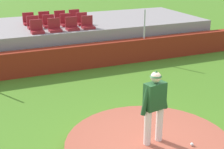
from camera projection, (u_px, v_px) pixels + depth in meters
The scene contains 18 objects.
pitchers_mound at pixel (149, 146), 7.49m from camera, with size 3.81×3.81×0.23m, color #A9503C.
pitcher at pixel (155, 102), 7.12m from camera, with size 0.75×0.33×1.70m.
baseball at pixel (192, 144), 7.29m from camera, with size 0.07×0.07×0.07m, color white.
brick_barrier at pixel (71, 58), 12.67m from camera, with size 15.91×0.40×0.94m, color maroon.
fence_post_right at pixel (145, 24), 13.46m from camera, with size 0.06×0.06×1.19m, color silver.
bleacher_platform at pixel (55, 38), 14.88m from camera, with size 13.64×4.44×1.35m, color gray.
stadium_chair_0 at pixel (37, 29), 12.73m from camera, with size 0.48×0.44×0.50m.
stadium_chair_1 at pixel (55, 27), 13.01m from camera, with size 0.48×0.44×0.50m.
stadium_chair_2 at pixel (72, 26), 13.28m from camera, with size 0.48×0.44×0.50m.
stadium_chair_3 at pixel (88, 24), 13.53m from camera, with size 0.48×0.44×0.50m.
stadium_chair_4 at pixel (33, 25), 13.53m from camera, with size 0.48×0.44×0.50m.
stadium_chair_5 at pixel (49, 23), 13.78m from camera, with size 0.48×0.44×0.50m.
stadium_chair_6 at pixel (66, 22), 14.05m from camera, with size 0.48×0.44×0.50m.
stadium_chair_7 at pixel (82, 21), 14.29m from camera, with size 0.48×0.44×0.50m.
stadium_chair_8 at pixel (29, 21), 14.29m from camera, with size 0.48×0.44×0.50m.
stadium_chair_9 at pixel (45, 20), 14.56m from camera, with size 0.48×0.44×0.50m.
stadium_chair_10 at pixel (60, 19), 14.79m from camera, with size 0.48×0.44×0.50m.
stadium_chair_11 at pixel (75, 17), 15.08m from camera, with size 0.48×0.44×0.50m.
Camera 1 is at (-3.31, -5.65, 4.18)m, focal length 53.18 mm.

